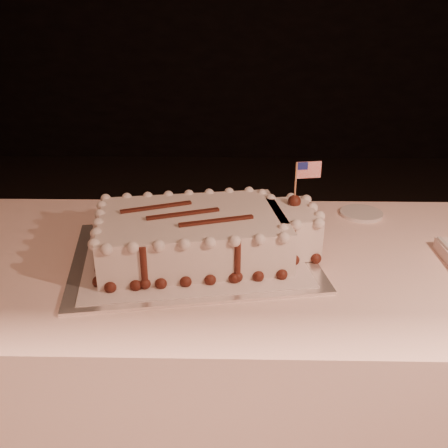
{
  "coord_description": "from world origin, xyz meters",
  "views": [
    {
      "loc": [
        -0.23,
        -0.54,
        1.36
      ],
      "look_at": [
        -0.25,
        0.6,
        0.84
      ],
      "focal_mm": 40.0,
      "sensor_mm": 36.0,
      "label": 1
    }
  ],
  "objects_px": {
    "cake_board": "(193,255)",
    "sheet_cake": "(205,234)",
    "banquet_table": "(311,373)",
    "side_plate": "(361,213)"
  },
  "relations": [
    {
      "from": "cake_board",
      "to": "sheet_cake",
      "type": "height_order",
      "value": "sheet_cake"
    },
    {
      "from": "banquet_table",
      "to": "sheet_cake",
      "type": "bearing_deg",
      "value": 178.7
    },
    {
      "from": "cake_board",
      "to": "sheet_cake",
      "type": "relative_size",
      "value": 1.03
    },
    {
      "from": "cake_board",
      "to": "side_plate",
      "type": "bearing_deg",
      "value": 20.34
    },
    {
      "from": "side_plate",
      "to": "cake_board",
      "type": "bearing_deg",
      "value": -150.19
    },
    {
      "from": "banquet_table",
      "to": "cake_board",
      "type": "height_order",
      "value": "cake_board"
    },
    {
      "from": "sheet_cake",
      "to": "side_plate",
      "type": "bearing_deg",
      "value": 30.97
    },
    {
      "from": "banquet_table",
      "to": "side_plate",
      "type": "height_order",
      "value": "side_plate"
    },
    {
      "from": "cake_board",
      "to": "side_plate",
      "type": "distance_m",
      "value": 0.58
    },
    {
      "from": "cake_board",
      "to": "side_plate",
      "type": "height_order",
      "value": "side_plate"
    }
  ]
}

